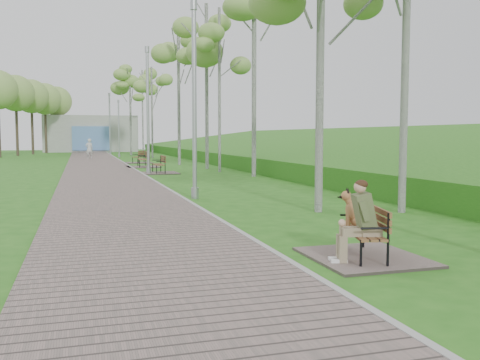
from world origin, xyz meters
The scene contains 20 objects.
ground centered at (0.00, 0.00, 0.00)m, with size 120.00×120.00×0.00m, color #266418.
walkway centered at (-1.75, 21.50, 0.02)m, with size 3.50×67.00×0.04m, color #685B54.
kerb centered at (0.00, 21.50, 0.03)m, with size 0.10×67.00×0.05m, color #999993.
embankment centered at (12.00, 20.00, 0.00)m, with size 14.00×70.00×1.60m, color #428727.
building_north centered at (-1.50, 50.97, 1.99)m, with size 10.00×5.20×4.00m.
bench_main centered at (1.06, -4.82, 0.37)m, with size 1.53×1.70×1.34m.
bench_second centered at (0.81, 13.55, 0.19)m, with size 1.69×1.87×1.03m.
bench_third centered at (0.64, 18.85, 0.20)m, with size 1.80×2.00×1.10m.
bench_far centered at (0.92, 23.67, 0.18)m, with size 1.62×1.80×0.99m.
lamp_post_near centered at (0.34, 3.12, 2.54)m, with size 0.21×0.21×5.44m.
lamp_post_second centered at (0.30, 13.29, 2.71)m, with size 0.22×0.22×5.81m.
lamp_post_third centered at (0.40, 33.71, 2.21)m, with size 0.18×0.18×4.72m.
lamp_post_far centered at (0.09, 41.34, 2.73)m, with size 0.23×0.23×5.84m.
pedestrian_near centered at (-2.03, 30.98, 0.78)m, with size 0.57×0.37×1.56m, color beige.
birch_mid_a centered at (3.76, 16.26, 7.05)m, with size 2.89×2.89×8.98m.
birch_mid_b centered at (3.81, 13.76, 6.42)m, with size 2.34×2.34×8.18m.
birch_mid_c centered at (3.09, 20.79, 6.40)m, with size 2.78×2.78×8.16m.
birch_far_b centered at (2.84, 31.37, 5.87)m, with size 2.29×2.29×7.48m.
birch_distant_a centered at (1.75, 37.95, 6.38)m, with size 2.51×2.51×8.12m.
birch_distant_b centered at (3.69, 45.50, 7.05)m, with size 2.35×2.35×8.98m.
Camera 1 is at (-2.73, -11.48, 1.75)m, focal length 40.00 mm.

